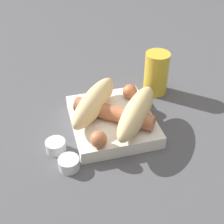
{
  "coord_description": "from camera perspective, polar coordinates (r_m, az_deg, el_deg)",
  "views": [
    {
      "loc": [
        -0.52,
        0.14,
        0.46
      ],
      "look_at": [
        0.0,
        0.0,
        0.04
      ],
      "focal_mm": 50.0,
      "sensor_mm": 36.0,
      "label": 1
    }
  ],
  "objects": [
    {
      "name": "sausage",
      "position": [
        0.67,
        0.7,
        -0.19
      ],
      "size": [
        0.18,
        0.16,
        0.03
      ],
      "color": "#B26642",
      "rests_on": "food_tray"
    },
    {
      "name": "ground_plane",
      "position": [
        0.71,
        0.0,
        -2.5
      ],
      "size": [
        3.0,
        3.0,
        0.0
      ],
      "primitive_type": "plane",
      "color": "#4C4C51"
    },
    {
      "name": "drink_glass",
      "position": [
        0.8,
        8.1,
        7.05
      ],
      "size": [
        0.06,
        0.06,
        0.11
      ],
      "color": "gold",
      "rests_on": "ground_plane"
    },
    {
      "name": "condiment_cup_far",
      "position": [
        0.62,
        -7.87,
        -9.39
      ],
      "size": [
        0.04,
        0.04,
        0.02
      ],
      "color": "silver",
      "rests_on": "ground_plane"
    },
    {
      "name": "food_tray",
      "position": [
        0.7,
        0.0,
        -1.59
      ],
      "size": [
        0.2,
        0.18,
        0.03
      ],
      "color": "silver",
      "rests_on": "ground_plane"
    },
    {
      "name": "condiment_cup_near",
      "position": [
        0.66,
        -10.24,
        -6.2
      ],
      "size": [
        0.04,
        0.04,
        0.02
      ],
      "color": "silver",
      "rests_on": "ground_plane"
    },
    {
      "name": "pickled_veggies",
      "position": [
        0.72,
        -3.91,
        1.32
      ],
      "size": [
        0.07,
        0.07,
        0.01
      ],
      "color": "orange",
      "rests_on": "food_tray"
    },
    {
      "name": "bread_roll",
      "position": [
        0.67,
        0.53,
        0.92
      ],
      "size": [
        0.24,
        0.23,
        0.06
      ],
      "color": "#DBBC84",
      "rests_on": "food_tray"
    }
  ]
}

